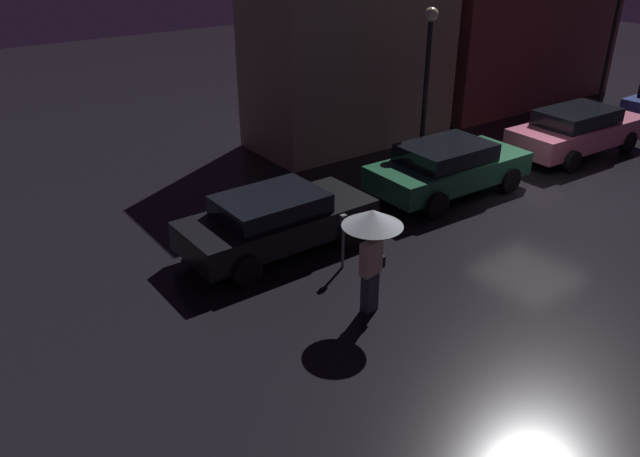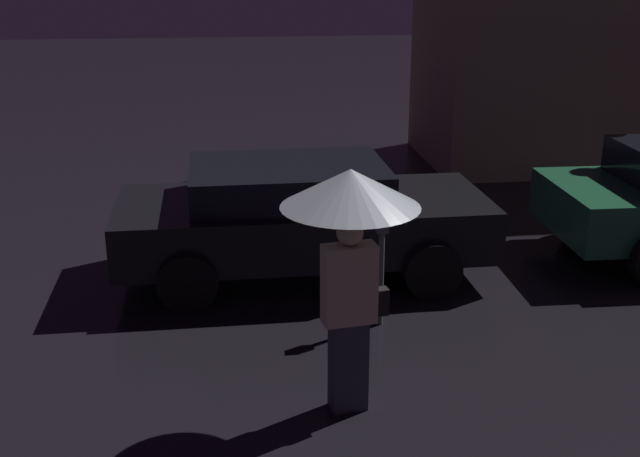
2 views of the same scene
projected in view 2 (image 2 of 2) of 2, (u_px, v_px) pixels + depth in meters
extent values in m
cube|color=black|center=(303.00, 223.00, 9.22)|extent=(4.24, 1.80, 0.60)
cube|color=black|center=(288.00, 182.00, 9.04)|extent=(2.21, 1.57, 0.40)
cylinder|color=black|center=(397.00, 220.00, 10.30)|extent=(0.64, 0.22, 0.64)
cylinder|color=black|center=(432.00, 270.00, 8.65)|extent=(0.64, 0.22, 0.64)
cylinder|color=black|center=(192.00, 228.00, 9.99)|extent=(0.64, 0.22, 0.64)
cylinder|color=black|center=(187.00, 282.00, 8.34)|extent=(0.64, 0.22, 0.64)
cylinder|color=black|center=(588.00, 210.00, 10.62)|extent=(0.67, 0.22, 0.67)
cube|color=#383842|center=(348.00, 365.00, 6.51)|extent=(0.32, 0.24, 0.78)
cube|color=#D1B293|center=(349.00, 284.00, 6.27)|extent=(0.45, 0.26, 0.65)
sphere|color=tan|center=(350.00, 232.00, 6.13)|extent=(0.21, 0.21, 0.21)
cylinder|color=black|center=(350.00, 254.00, 6.19)|extent=(0.02, 0.02, 0.77)
cone|color=silver|center=(350.00, 188.00, 6.02)|extent=(1.08, 1.08, 0.30)
cube|color=black|center=(378.00, 302.00, 6.35)|extent=(0.17, 0.12, 0.22)
cylinder|color=#4C5154|center=(381.00, 279.00, 7.97)|extent=(0.06, 0.06, 0.98)
cube|color=#4C5154|center=(382.00, 222.00, 7.77)|extent=(0.12, 0.10, 0.22)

